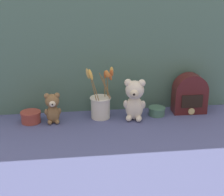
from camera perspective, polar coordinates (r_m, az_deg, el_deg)
ground_plane at (r=1.99m, az=0.07°, el=-3.68°), size 4.00×4.00×0.00m
backdrop_wall at (r=2.04m, az=-0.52°, el=7.46°), size 1.52×0.02×0.71m
teddy_bear_large at (r=1.96m, az=3.76°, el=-0.14°), size 0.14×0.12×0.24m
teddy_bear_medium at (r=1.95m, az=-9.84°, el=-1.55°), size 0.10×0.09×0.18m
flower_vase at (r=1.99m, az=-1.89°, el=-0.99°), size 0.16×0.16×0.31m
vintage_radio at (r=2.11m, az=12.80°, el=0.53°), size 0.20×0.10×0.24m
decorative_tin_tall at (r=2.00m, az=-13.34°, el=-3.08°), size 0.12×0.12×0.06m
decorative_tin_short at (r=2.06m, az=7.45°, el=-2.19°), size 0.10×0.10×0.05m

